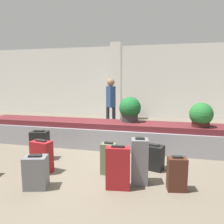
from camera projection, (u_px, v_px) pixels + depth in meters
ground_plane at (97, 165)px, 4.39m from camera, size 18.00×18.00×0.00m
back_wall at (136, 82)px, 9.87m from camera, size 18.00×0.06×3.20m
carousel at (112, 135)px, 5.57m from camera, size 7.16×0.91×0.64m
pillar at (116, 82)px, 9.15m from camera, size 0.43×0.43×3.20m
suitcase_0 at (40, 145)px, 4.67m from camera, size 0.39×0.29×0.64m
suitcase_1 at (109, 159)px, 3.93m from camera, size 0.28×0.20×0.60m
suitcase_2 at (139, 161)px, 3.56m from camera, size 0.30×0.28×0.78m
suitcase_3 at (118, 168)px, 3.39m from camera, size 0.39×0.22×0.70m
suitcase_4 at (36, 172)px, 3.42m from camera, size 0.41×0.34×0.54m
suitcase_6 at (154, 157)px, 4.16m from camera, size 0.42×0.36×0.49m
suitcase_7 at (177, 174)px, 3.35m from camera, size 0.31×0.23×0.55m
suitcase_8 at (42, 157)px, 4.02m from camera, size 0.41×0.28×0.61m
potted_plant_0 at (201, 115)px, 4.92m from camera, size 0.52×0.52×0.55m
potted_plant_1 at (130, 109)px, 5.51m from camera, size 0.55×0.55×0.63m
traveler_0 at (111, 100)px, 6.93m from camera, size 0.34×0.36×1.74m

